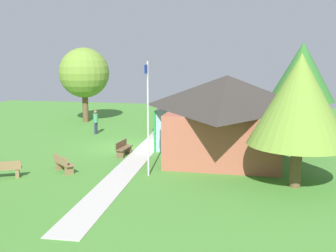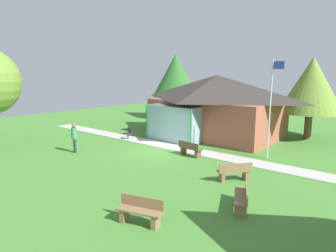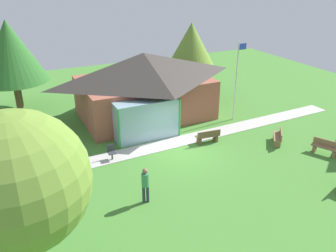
{
  "view_description": "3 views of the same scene",
  "coord_description": "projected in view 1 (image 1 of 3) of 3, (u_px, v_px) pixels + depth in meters",
  "views": [
    {
      "loc": [
        23.8,
        7.4,
        5.8
      ],
      "look_at": [
        -0.87,
        2.38,
        1.3
      ],
      "focal_mm": 43.77,
      "sensor_mm": 36.0,
      "label": 1
    },
    {
      "loc": [
        11.35,
        -12.59,
        4.66
      ],
      "look_at": [
        -0.94,
        1.75,
        1.21
      ],
      "focal_mm": 30.79,
      "sensor_mm": 36.0,
      "label": 2
    },
    {
      "loc": [
        -8.52,
        -15.79,
        9.63
      ],
      "look_at": [
        -0.15,
        1.59,
        1.01
      ],
      "focal_mm": 37.39,
      "sensor_mm": 36.0,
      "label": 3
    }
  ],
  "objects": [
    {
      "name": "bench_mid_right",
      "position": [
        63.0,
        164.0,
        20.14
      ],
      "size": [
        1.3,
        1.44,
        0.84
      ],
      "rotation": [
        0.0,
        0.0,
        0.88
      ],
      "color": "olive",
      "rests_on": "ground_plane"
    },
    {
      "name": "flagpole",
      "position": [
        148.0,
        114.0,
        19.04
      ],
      "size": [
        0.64,
        0.08,
        5.43
      ],
      "color": "silver",
      "rests_on": "ground_plane"
    },
    {
      "name": "bench_rear_near_path",
      "position": [
        123.0,
        149.0,
        23.43
      ],
      "size": [
        1.54,
        0.59,
        0.84
      ],
      "rotation": [
        0.0,
        0.0,
        6.18
      ],
      "color": "brown",
      "rests_on": "ground_plane"
    },
    {
      "name": "tree_behind_pavilion_left",
      "position": [
        302.0,
        72.0,
        30.07
      ],
      "size": [
        4.8,
        4.8,
        6.61
      ],
      "color": "brown",
      "rests_on": "ground_plane"
    },
    {
      "name": "pavilion",
      "position": [
        224.0,
        113.0,
        23.76
      ],
      "size": [
        9.75,
        7.59,
        4.56
      ],
      "color": "#A35642",
      "rests_on": "ground_plane"
    },
    {
      "name": "footpath",
      "position": [
        147.0,
        148.0,
        25.19
      ],
      "size": [
        25.43,
        2.21,
        0.03
      ],
      "primitive_type": "cube",
      "rotation": [
        0.0,
        0.0,
        0.04
      ],
      "color": "#BCB7B2",
      "rests_on": "ground_plane"
    },
    {
      "name": "bench_lawn_far_right",
      "position": [
        5.0,
        170.0,
        19.15
      ],
      "size": [
        1.05,
        1.54,
        0.84
      ],
      "rotation": [
        0.0,
        0.0,
        2.03
      ],
      "color": "olive",
      "rests_on": "ground_plane"
    },
    {
      "name": "visitor_strolling_lawn",
      "position": [
        96.0,
        120.0,
        29.55
      ],
      "size": [
        0.34,
        0.34,
        1.74
      ],
      "rotation": [
        0.0,
        0.0,
        5.93
      ],
      "color": "#2D3347",
      "rests_on": "ground_plane"
    },
    {
      "name": "patio_chair_west",
      "position": [
        156.0,
        130.0,
        28.98
      ],
      "size": [
        0.45,
        0.45,
        0.86
      ],
      "rotation": [
        0.0,
        0.0,
        3.11
      ],
      "color": "#33383D",
      "rests_on": "ground_plane"
    },
    {
      "name": "tree_behind_pavilion_right",
      "position": [
        300.0,
        100.0,
        17.36
      ],
      "size": [
        4.35,
        4.35,
        5.82
      ],
      "color": "brown",
      "rests_on": "ground_plane"
    },
    {
      "name": "tree_lawn_corner",
      "position": [
        84.0,
        73.0,
        34.37
      ],
      "size": [
        4.19,
        4.19,
        6.26
      ],
      "color": "brown",
      "rests_on": "ground_plane"
    },
    {
      "name": "ground_plane",
      "position": [
        128.0,
        148.0,
        25.43
      ],
      "size": [
        44.0,
        44.0,
        0.0
      ],
      "primitive_type": "plane",
      "color": "#478433"
    }
  ]
}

